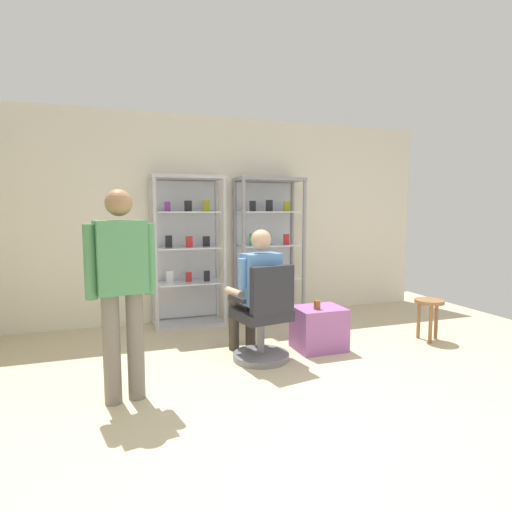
# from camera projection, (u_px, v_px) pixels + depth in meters

# --- Properties ---
(ground_plane) EXTENTS (7.20, 7.20, 0.00)m
(ground_plane) POSITION_uv_depth(u_px,v_px,m) (330.00, 413.00, 3.05)
(ground_plane) COLOR #C6B793
(back_wall) EXTENTS (6.00, 0.10, 2.70)m
(back_wall) POSITION_uv_depth(u_px,v_px,m) (224.00, 219.00, 5.72)
(back_wall) COLOR silver
(back_wall) RESTS_ON ground
(display_cabinet_left) EXTENTS (0.90, 0.45, 1.90)m
(display_cabinet_left) POSITION_uv_depth(u_px,v_px,m) (187.00, 250.00, 5.36)
(display_cabinet_left) COLOR #B7B7BC
(display_cabinet_left) RESTS_ON ground
(display_cabinet_right) EXTENTS (0.90, 0.45, 1.90)m
(display_cabinet_right) POSITION_uv_depth(u_px,v_px,m) (268.00, 248.00, 5.72)
(display_cabinet_right) COLOR gray
(display_cabinet_right) RESTS_ON ground
(office_chair) EXTENTS (0.60, 0.57, 0.96)m
(office_chair) POSITION_uv_depth(u_px,v_px,m) (264.00, 322.00, 4.06)
(office_chair) COLOR slate
(office_chair) RESTS_ON ground
(seated_shopkeeper) EXTENTS (0.54, 0.61, 1.29)m
(seated_shopkeeper) POSITION_uv_depth(u_px,v_px,m) (256.00, 287.00, 4.17)
(seated_shopkeeper) COLOR #3F382D
(seated_shopkeeper) RESTS_ON ground
(storage_crate) EXTENTS (0.51, 0.42, 0.45)m
(storage_crate) POSITION_uv_depth(u_px,v_px,m) (319.00, 328.00, 4.43)
(storage_crate) COLOR #9E599E
(storage_crate) RESTS_ON ground
(tea_glass) EXTENTS (0.07, 0.07, 0.09)m
(tea_glass) POSITION_uv_depth(u_px,v_px,m) (317.00, 305.00, 4.32)
(tea_glass) COLOR brown
(tea_glass) RESTS_ON storage_crate
(standing_customer) EXTENTS (0.51, 0.28, 1.63)m
(standing_customer) POSITION_uv_depth(u_px,v_px,m) (121.00, 282.00, 3.15)
(standing_customer) COLOR slate
(standing_customer) RESTS_ON ground
(wooden_stool) EXTENTS (0.32, 0.32, 0.47)m
(wooden_stool) POSITION_uv_depth(u_px,v_px,m) (429.00, 308.00, 4.72)
(wooden_stool) COLOR olive
(wooden_stool) RESTS_ON ground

